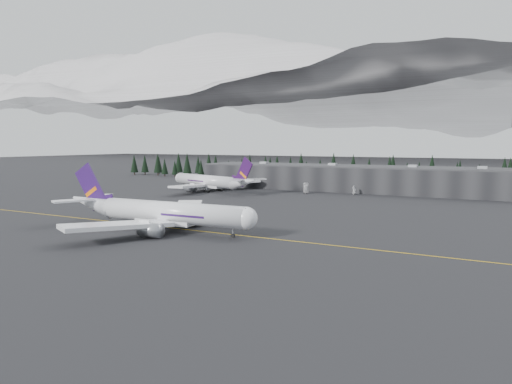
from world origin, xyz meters
The scene contains 9 objects.
ground centered at (0.00, 0.00, 0.00)m, with size 1400.00×1400.00×0.00m, color black.
taxiline centered at (0.00, -2.00, 0.01)m, with size 400.00×0.40×0.02m, color gold.
terminal centered at (0.00, 125.00, 6.30)m, with size 160.00×30.00×12.60m.
treeline centered at (0.00, 162.00, 7.50)m, with size 360.00×20.00×15.00m, color black.
mountain_ridge centered at (0.00, 1000.00, 0.00)m, with size 4400.00×900.00×420.00m, color white, non-canonical shape.
jet_main centered at (-17.15, -6.37, 5.16)m, with size 62.24×57.39×18.29m.
jet_parked centered at (-59.55, 86.08, 5.04)m, with size 59.13×53.30×17.86m.
gse_vehicle_a centered at (-14.71, 99.46, 0.75)m, with size 2.48×5.39×1.50m, color #BDBDBF.
gse_vehicle_b centered at (7.29, 105.57, 0.72)m, with size 1.71×4.25×1.45m, color silver.
Camera 1 is at (65.13, -103.90, 24.00)m, focal length 32.00 mm.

